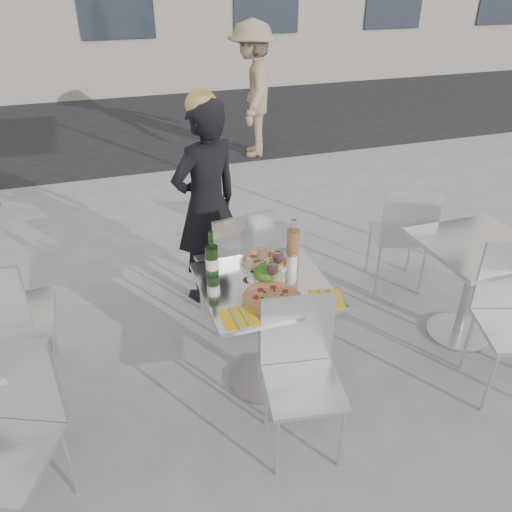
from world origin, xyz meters
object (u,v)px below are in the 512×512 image
object	(u,v)px
sugar_shaker	(292,261)
wineglass_red_a	(273,269)
wine_bottle	(212,260)
wineglass_white_b	(262,254)
chair_near	(301,364)
chair_far	(237,260)
pizza_far	(264,261)
pedestrian_b	(253,91)
pizza_near	(272,298)
salad_plate	(266,274)
woman_diner	(207,205)
wineglass_red_b	(278,258)
napkin_left	(239,318)
carafe	(293,246)
main_table	(264,313)
side_chair_rfar	(404,230)
napkin_right	(326,299)
side_chair_lnear	(5,425)
wineglass_white_a	(248,264)
side_table_right	(473,271)

from	to	relation	value
sugar_shaker	wineglass_red_a	size ratio (longest dim) A/B	0.68
wine_bottle	wineglass_white_b	size ratio (longest dim) A/B	1.87
chair_near	wineglass_white_b	xyz separation A→B (m)	(-0.01, 0.59, 0.34)
chair_far	wine_bottle	xyz separation A→B (m)	(-0.28, -0.45, 0.31)
chair_near	pizza_far	distance (m)	0.71
pedestrian_b	sugar_shaker	distance (m)	4.35
pizza_near	salad_plate	distance (m)	0.21
woman_diner	wineglass_red_b	bearing A→B (deg)	76.65
pizza_near	napkin_left	bearing A→B (deg)	-155.23
pizza_near	chair_far	bearing A→B (deg)	87.67
chair_near	pizza_far	xyz separation A→B (m)	(0.02, 0.66, 0.25)
carafe	wine_bottle	bearing A→B (deg)	-179.83
carafe	wineglass_red_b	world-z (taller)	carafe
chair_near	wine_bottle	xyz separation A→B (m)	(-0.31, 0.61, 0.35)
salad_plate	pedestrian_b	bearing A→B (deg)	72.87
main_table	woman_diner	xyz separation A→B (m)	(-0.08, 1.08, 0.25)
carafe	side_chair_rfar	bearing A→B (deg)	23.41
side_chair_rfar	napkin_right	xyz separation A→B (m)	(-1.11, -0.92, 0.21)
side_chair_lnear	sugar_shaker	xyz separation A→B (m)	(1.58, 0.57, 0.23)
wine_bottle	wineglass_white_b	distance (m)	0.30
side_chair_rfar	pizza_far	xyz separation A→B (m)	(-1.31, -0.45, 0.22)
woman_diner	salad_plate	size ratio (longest dim) A/B	7.17
chair_near	napkin_right	world-z (taller)	chair_near
wineglass_white_a	chair_far	bearing A→B (deg)	80.04
side_table_right	pizza_near	distance (m)	1.54
pedestrian_b	pizza_far	xyz separation A→B (m)	(-1.27, -4.09, -0.11)
pizza_far	wineglass_white_a	xyz separation A→B (m)	(-0.15, -0.15, 0.09)
side_table_right	chair_far	world-z (taller)	chair_far
main_table	wineglass_red_b	bearing A→B (deg)	32.73
woman_diner	wineglass_white_b	world-z (taller)	woman_diner
pedestrian_b	wineglass_white_a	xyz separation A→B (m)	(-1.42, -4.24, -0.02)
salad_plate	napkin_right	xyz separation A→B (m)	(0.25, -0.30, -0.03)
wineglass_red_a	napkin_left	size ratio (longest dim) A/B	0.79
chair_far	pizza_far	bearing A→B (deg)	90.15
wineglass_red_a	pedestrian_b	bearing A→B (deg)	73.30
side_chair_lnear	napkin_right	xyz separation A→B (m)	(1.64, 0.20, 0.18)
side_chair_lnear	sugar_shaker	size ratio (longest dim) A/B	9.07
side_chair_rfar	napkin_left	world-z (taller)	side_chair_rfar
salad_plate	wineglass_white_a	size ratio (longest dim) A/B	1.40
chair_far	carafe	xyz separation A→B (m)	(0.22, -0.45, 0.31)
wine_bottle	wineglass_red_b	world-z (taller)	wine_bottle
carafe	sugar_shaker	xyz separation A→B (m)	(-0.03, -0.06, -0.06)
woman_diner	wine_bottle	distance (m)	0.94
chair_near	salad_plate	bearing A→B (deg)	102.53
main_table	side_chair_rfar	bearing A→B (deg)	25.64
chair_near	napkin_right	size ratio (longest dim) A/B	3.89
pizza_near	wineglass_red_b	distance (m)	0.28
side_chair_rfar	wine_bottle	distance (m)	1.75
chair_near	napkin_left	bearing A→B (deg)	156.46
napkin_left	side_chair_lnear	bearing A→B (deg)	-171.78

